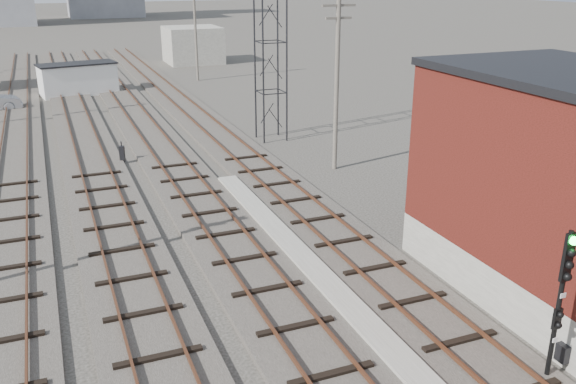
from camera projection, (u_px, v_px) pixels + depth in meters
ground at (126, 81)px, 58.29m from camera, size 320.00×320.00×0.00m
track_right at (209, 127)px, 40.83m from camera, size 3.20×90.00×0.39m
track_mid_right at (149, 133)px, 39.43m from camera, size 3.20×90.00×0.39m
track_mid_left at (84, 139)px, 38.03m from camera, size 3.20×90.00×0.39m
track_left at (15, 145)px, 36.62m from camera, size 3.20×90.00×0.39m
platform_curb at (359, 319)px, 18.33m from camera, size 0.90×28.00×0.26m
lattice_tower at (270, 16)px, 35.87m from camera, size 1.60×1.60×15.00m
utility_pole_right_a at (337, 79)px, 31.04m from camera, size 1.80×0.24×9.00m
utility_pole_right_b at (195, 29)px, 57.19m from camera, size 1.80×0.24×9.00m
shed_right at (193, 45)px, 69.48m from camera, size 6.00×6.00×4.00m
signal_mast at (561, 296)px, 14.92m from camera, size 0.40×0.42×4.24m
switch_stand at (122, 154)px, 33.42m from camera, size 0.34×0.34×1.15m
site_trailer at (78, 79)px, 51.71m from camera, size 6.71×3.80×2.67m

